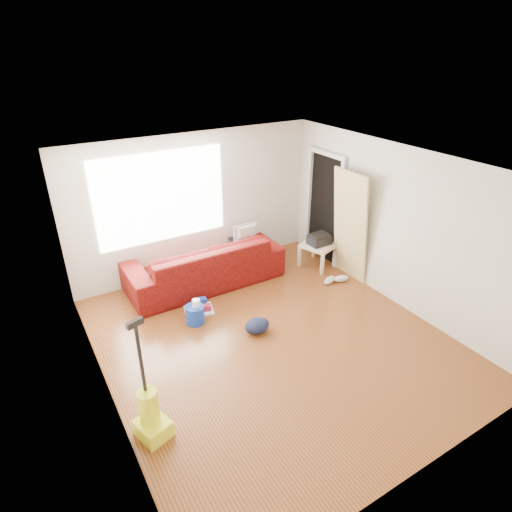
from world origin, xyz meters
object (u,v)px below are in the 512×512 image
backpack (257,331)px  vacuum (151,415)px  sofa (206,282)px  tv_stand (248,251)px  side_table (319,247)px  bucket (196,322)px  cleaning_tray (199,308)px

backpack → vacuum: bearing=-159.4°
sofa → backpack: sofa is taller
tv_stand → side_table: size_ratio=1.12×
tv_stand → side_table: 1.33m
tv_stand → side_table: (1.06, -0.78, 0.13)m
bucket → cleaning_tray: size_ratio=0.55×
side_table → backpack: (-2.04, -1.16, -0.38)m
sofa → backpack: 1.68m
tv_stand → side_table: tv_stand is taller
cleaning_tray → sofa: bearing=58.5°
sofa → vacuum: bearing=54.8°
side_table → vacuum: size_ratio=0.48×
bucket → vacuum: vacuum is taller
bucket → backpack: size_ratio=0.75×
tv_stand → cleaning_tray: size_ratio=1.52×
side_table → sofa: bearing=166.3°
cleaning_tray → bucket: bearing=-124.9°
backpack → side_table: bearing=23.6°
sofa → cleaning_tray: sofa is taller
tv_stand → backpack: tv_stand is taller
tv_stand → vacuum: size_ratio=0.54×
cleaning_tray → vacuum: vacuum is taller
backpack → tv_stand: bearing=57.2°
sofa → tv_stand: size_ratio=3.42×
side_table → backpack: side_table is taller
sofa → bucket: size_ratio=9.39×
bucket → backpack: (0.68, -0.68, 0.00)m
sofa → vacuum: size_ratio=1.83×
side_table → cleaning_tray: (-2.55, -0.23, -0.33)m
tv_stand → sofa: bearing=-148.4°
bucket → cleaning_tray: 0.31m
side_table → bucket: 2.79m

